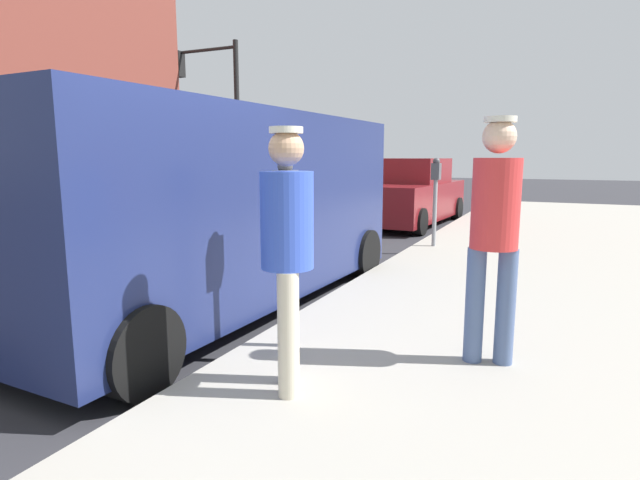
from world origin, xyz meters
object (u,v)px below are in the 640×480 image
parking_meter_near (286,221)px  parked_sedan_ahead (407,195)px  pedestrian_in_red (495,224)px  traffic_light_corner (214,98)px  parking_meter_far (436,187)px  parked_van (215,205)px  pedestrian_in_blue (287,243)px

parking_meter_near → parked_sedan_ahead: bearing=99.7°
pedestrian_in_red → traffic_light_corner: 13.93m
parking_meter_far → traffic_light_corner: 9.76m
parking_meter_far → parked_van: parked_van is taller
parked_sedan_ahead → traffic_light_corner: traffic_light_corner is taller
pedestrian_in_blue → traffic_light_corner: bearing=128.4°
pedestrian_in_blue → parked_sedan_ahead: 9.93m
pedestrian_in_red → parked_van: bearing=166.4°
parking_meter_near → parking_meter_far: (0.00, 5.27, 0.00)m
parking_meter_far → pedestrian_in_blue: size_ratio=0.89×
parked_sedan_ahead → traffic_light_corner: size_ratio=0.86×
pedestrian_in_red → traffic_light_corner: size_ratio=0.35×
pedestrian_in_red → parking_meter_far: bearing=107.3°
traffic_light_corner → parked_van: bearing=-53.5°
parked_van → parked_sedan_ahead: (-0.04, 7.97, -0.41)m
parking_meter_far → parked_sedan_ahead: parking_meter_far is taller
pedestrian_in_blue → pedestrian_in_red: bearing=42.2°
pedestrian_in_blue → parked_sedan_ahead: bearing=101.2°
parking_meter_near → parked_van: 1.85m
parking_meter_far → parked_sedan_ahead: (-1.54, 3.78, -0.43)m
pedestrian_in_blue → parked_van: bearing=136.9°
pedestrian_in_red → traffic_light_corner: traffic_light_corner is taller
parked_sedan_ahead → parking_meter_far: bearing=-67.8°
parking_meter_far → parked_van: size_ratio=0.29×
pedestrian_in_red → pedestrian_in_blue: size_ratio=1.06×
pedestrian_in_blue → traffic_light_corner: traffic_light_corner is taller
pedestrian_in_red → parked_sedan_ahead: (-3.07, 8.70, -0.45)m
pedestrian_in_blue → parked_van: size_ratio=0.33×
traffic_light_corner → pedestrian_in_blue: bearing=-51.6°
pedestrian_in_red → pedestrian_in_blue: 1.54m
parking_meter_near → parked_van: bearing=144.0°
parking_meter_near → parked_sedan_ahead: (-1.54, 9.06, -0.43)m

